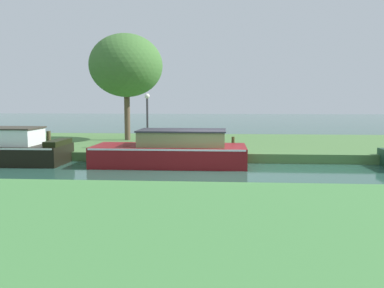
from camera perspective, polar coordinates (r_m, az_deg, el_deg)
name	(u,v)px	position (r m, az deg, el deg)	size (l,w,h in m)	color
ground_plane	(211,171)	(15.67, 2.66, -3.78)	(120.00, 120.00, 0.00)	#285244
riverbank_far	(214,145)	(22.57, 3.14, -0.17)	(72.00, 10.00, 0.40)	#4B763D
riverbank_near	(197,255)	(6.92, 0.63, -15.26)	(72.00, 10.00, 0.40)	#438040
maroon_barge	(173,151)	(16.88, -2.73, -0.94)	(6.26, 2.41, 1.49)	maroon
willow_tree_left	(126,66)	(23.66, -9.16, 10.72)	(4.08, 4.68, 5.97)	brown
lamp_post	(147,113)	(19.77, -6.25, 4.29)	(0.24, 0.24, 2.60)	#333338
mooring_post_near	(233,144)	(18.24, 5.75, -0.04)	(0.14, 0.14, 0.67)	#444120
mooring_post_far	(49,141)	(19.87, -19.34, 0.46)	(0.19, 0.19, 0.88)	#433F24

